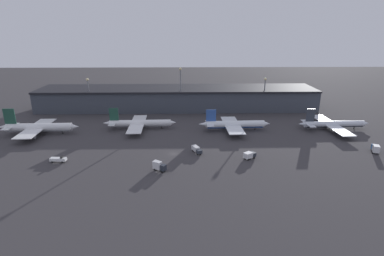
% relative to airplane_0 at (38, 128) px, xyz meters
% --- Properties ---
extents(ground, '(600.00, 600.00, 0.00)m').
position_rel_airplane_0_xyz_m(ground, '(71.74, -27.14, -3.69)').
color(ground, '#383538').
extents(terminal_building, '(186.22, 29.62, 14.45)m').
position_rel_airplane_0_xyz_m(terminal_building, '(71.74, 51.48, 3.57)').
color(terminal_building, '#3D424C').
rests_on(terminal_building, ground).
extents(airplane_0, '(41.78, 32.85, 14.12)m').
position_rel_airplane_0_xyz_m(airplane_0, '(0.00, 0.00, 0.00)').
color(airplane_0, white).
rests_on(airplane_0, ground).
extents(airplane_1, '(40.56, 33.04, 12.03)m').
position_rel_airplane_0_xyz_m(airplane_1, '(51.65, 7.86, -0.55)').
color(airplane_1, white).
rests_on(airplane_1, ground).
extents(airplane_2, '(39.35, 31.01, 11.94)m').
position_rel_airplane_0_xyz_m(airplane_2, '(103.78, 3.90, -0.28)').
color(airplane_2, white).
rests_on(airplane_2, ground).
extents(airplane_3, '(39.97, 37.81, 11.92)m').
position_rel_airplane_0_xyz_m(airplane_3, '(158.45, 4.71, -0.72)').
color(airplane_3, silver).
rests_on(airplane_3, ground).
extents(service_vehicle_0, '(4.78, 6.98, 2.75)m').
position_rel_airplane_0_xyz_m(service_vehicle_0, '(82.22, -26.12, -2.10)').
color(service_vehicle_0, '#282D38').
rests_on(service_vehicle_0, ground).
extents(service_vehicle_1, '(5.76, 4.80, 3.83)m').
position_rel_airplane_0_xyz_m(service_vehicle_1, '(66.84, -43.65, -1.61)').
color(service_vehicle_1, '#282D38').
rests_on(service_vehicle_1, ground).
extents(service_vehicle_2, '(5.98, 5.24, 3.03)m').
position_rel_airplane_0_xyz_m(service_vehicle_2, '(104.61, -33.12, -1.99)').
color(service_vehicle_2, '#282D38').
rests_on(service_vehicle_2, ground).
extents(service_vehicle_3, '(6.80, 2.66, 2.74)m').
position_rel_airplane_0_xyz_m(service_vehicle_3, '(24.10, -34.94, -2.39)').
color(service_vehicle_3, white).
rests_on(service_vehicle_3, ground).
extents(service_vehicle_4, '(4.47, 6.34, 3.69)m').
position_rel_airplane_0_xyz_m(service_vehicle_4, '(162.67, -27.57, -1.67)').
color(service_vehicle_4, '#195199').
rests_on(service_vehicle_4, ground).
extents(lamp_post_0, '(1.80, 1.80, 22.97)m').
position_rel_airplane_0_xyz_m(lamp_post_0, '(15.16, 40.42, 11.09)').
color(lamp_post_0, slate).
rests_on(lamp_post_0, ground).
extents(lamp_post_1, '(1.80, 1.80, 29.47)m').
position_rel_airplane_0_xyz_m(lamp_post_1, '(74.16, 40.42, 14.65)').
color(lamp_post_1, slate).
rests_on(lamp_post_1, ground).
extents(lamp_post_2, '(1.80, 1.80, 22.86)m').
position_rel_airplane_0_xyz_m(lamp_post_2, '(128.56, 40.42, 11.03)').
color(lamp_post_2, slate).
rests_on(lamp_post_2, ground).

